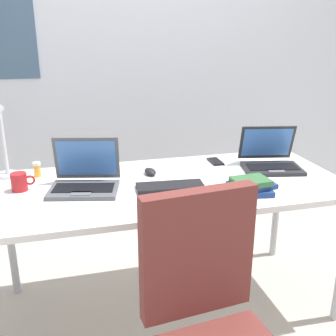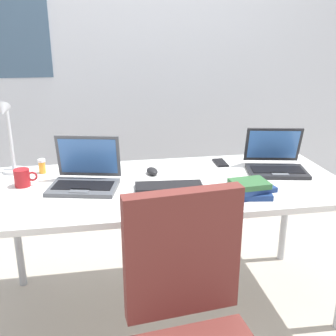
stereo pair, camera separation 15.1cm
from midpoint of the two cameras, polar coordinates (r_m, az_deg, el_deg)
name	(u,v)px [view 1 (the left image)]	position (r m, az deg, el deg)	size (l,w,h in m)	color
ground_plane	(168,304)	(2.40, -1.91, -18.85)	(12.00, 12.00, 0.00)	#B7AD9E
wall_back	(129,56)	(2.99, -7.07, 15.53)	(6.00, 0.13, 2.60)	silver
desk	(168,193)	(2.06, -2.11, -3.63)	(1.80, 0.80, 0.74)	white
desk_lamp	(2,142)	(2.23, -24.36, 3.37)	(0.12, 0.18, 0.40)	silver
laptop_back_right	(85,180)	(2.00, -13.92, -1.65)	(0.38, 0.33, 0.24)	#515459
laptop_near_mouse	(271,160)	(2.30, 12.60, 1.08)	(0.36, 0.34, 0.23)	#232326
external_keyboard	(170,187)	(1.96, -1.91, -2.69)	(0.33, 0.12, 0.02)	black
computer_mouse	(150,172)	(2.15, -4.57, -0.53)	(0.06, 0.10, 0.03)	black
cell_phone	(215,161)	(2.36, 4.94, 0.92)	(0.06, 0.14, 0.01)	black
pill_bottle	(37,169)	(2.24, -20.01, -0.19)	(0.04, 0.04, 0.08)	gold
book_stack	(252,186)	(1.92, 9.65, -2.55)	(0.23, 0.18, 0.08)	navy
coffee_mug	(20,182)	(2.08, -22.38, -1.86)	(0.11, 0.08, 0.09)	#B21E23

